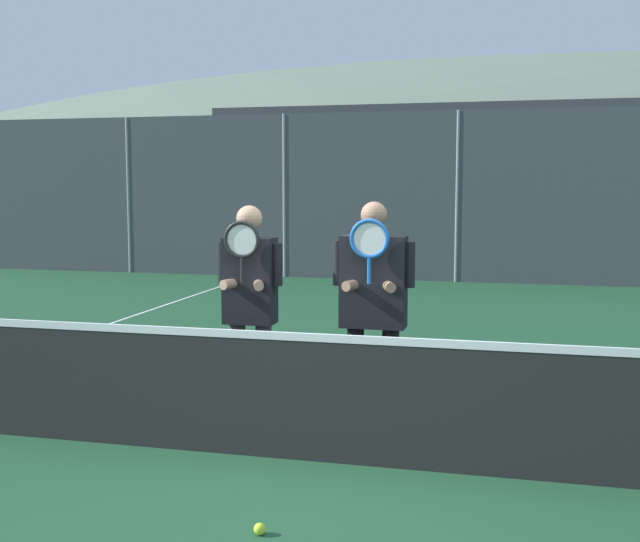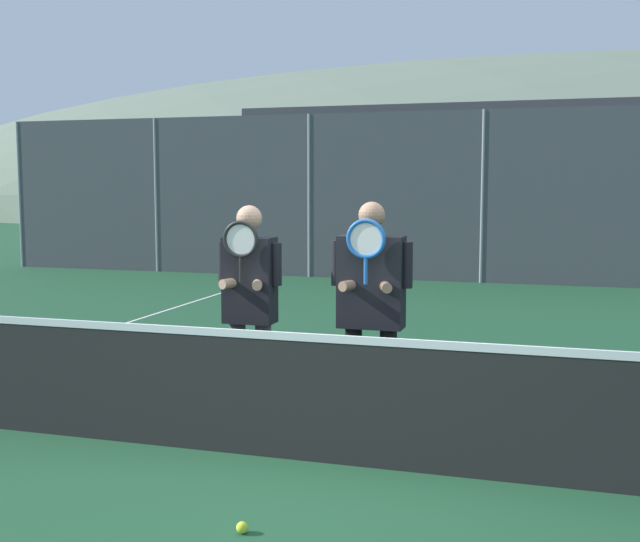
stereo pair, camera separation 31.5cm
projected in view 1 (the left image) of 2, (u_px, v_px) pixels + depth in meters
The scene contains 12 objects.
ground_plane at pixel (332, 463), 5.67m from camera, with size 120.00×120.00×0.00m, color #1E4C2D.
hill_distant at pixel (504, 211), 58.61m from camera, with size 106.04×58.91×20.62m.
clubhouse_building at pixel (530, 180), 23.37m from camera, with size 17.58×5.50×4.11m.
fence_back at pixel (457, 197), 16.03m from camera, with size 21.72×0.06×3.43m.
tennis_net at pixel (332, 397), 5.62m from camera, with size 11.67×0.09×1.02m.
court_line_left_sideline at pixel (37, 348), 9.62m from camera, with size 0.05×16.00×0.01m, color white.
player_leftmost at pixel (250, 300), 6.34m from camera, with size 0.54×0.34×1.80m.
player_center_left at pixel (373, 300), 6.07m from camera, with size 0.63×0.34×1.83m.
car_far_left at pixel (186, 228), 20.20m from camera, with size 4.42×2.07×1.66m.
car_left_of_center at pixel (382, 229), 19.01m from camera, with size 4.17×2.02×1.79m.
car_center at pixel (602, 232), 18.19m from camera, with size 4.39×2.05×1.75m.
tennis_ball_on_court at pixel (260, 529), 4.50m from camera, with size 0.07×0.07×0.07m.
Camera 1 is at (1.26, -5.35, 1.96)m, focal length 45.00 mm.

